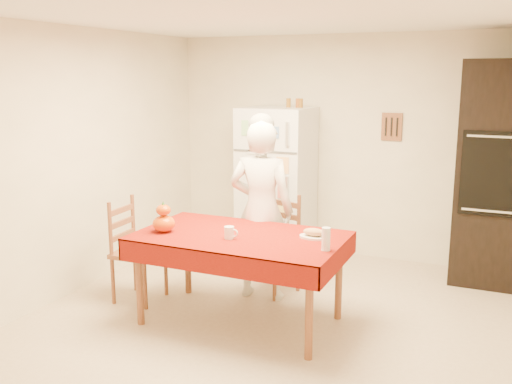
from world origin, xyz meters
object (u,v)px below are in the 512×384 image
Objects in this scene: wine_glass at (326,239)px; bread_plate at (314,237)px; oven_cabinet at (495,174)px; dining_table at (240,243)px; seated_woman at (261,211)px; refrigerator at (277,183)px; coffee_mug at (229,233)px; pumpkin_lower at (164,224)px; chair_far at (277,239)px; chair_left at (133,246)px.

bread_plate is (-0.18, 0.28, -0.08)m from wine_glass.
dining_table is (-1.86, -1.89, -0.41)m from oven_cabinet.
oven_cabinet is at bearing -152.57° from seated_woman.
wine_glass reaches higher than dining_table.
refrigerator is 17.00× the size of coffee_mug.
wine_glass is at bearing 1.27° from coffee_mug.
wine_glass is (-1.09, -2.00, -0.25)m from oven_cabinet.
refrigerator is 2.02m from pumpkin_lower.
bread_plate is (0.62, 0.29, -0.04)m from coffee_mug.
pumpkin_lower is 1.07× the size of wine_glass.
refrigerator is 1.00× the size of dining_table.
pumpkin_lower is at bearing 47.55° from seated_woman.
chair_far reaches higher than dining_table.
pumpkin_lower is 1.26m from bread_plate.
refrigerator is 2.01m from coffee_mug.
wine_glass is at bearing -31.16° from chair_far.
chair_left reaches higher than dining_table.
oven_cabinet is 2.34m from seated_woman.
dining_table is at bearing 89.85° from seated_woman.
bread_plate is at bearing -59.22° from refrigerator.
coffee_mug is (-0.03, -0.95, 0.30)m from chair_far.
chair_left is 0.57× the size of seated_woman.
refrigerator is 1.95m from chair_left.
chair_left is 0.64m from pumpkin_lower.
oven_cabinet is 1.29× the size of dining_table.
pumpkin_lower is (-0.56, -0.77, 0.00)m from seated_woman.
refrigerator reaches higher than dining_table.
chair_left is 9.50× the size of coffee_mug.
chair_far reaches higher than pumpkin_lower.
dining_table is 0.61m from seated_woman.
seated_woman is 0.79m from bread_plate.
bread_plate is (0.58, -0.66, 0.26)m from chair_far.
oven_cabinet reaches higher than chair_left.
chair_far is at bearing 88.02° from coffee_mug.
seated_woman is (1.06, 0.53, 0.32)m from chair_left.
bread_plate is at bearing 25.48° from coffee_mug.
pumpkin_lower is at bearing -102.93° from chair_far.
refrigerator reaches higher than wine_glass.
coffee_mug is at bearing 3.74° from pumpkin_lower.
refrigerator is 1.96m from bread_plate.
seated_woman reaches higher than bread_plate.
oven_cabinet is 3.24m from pumpkin_lower.
wine_glass is at bearing -58.80° from refrigerator.
coffee_mug reaches higher than bread_plate.
chair_far reaches higher than bread_plate.
pumpkin_lower is (-2.49, -2.06, -0.27)m from oven_cabinet.
dining_table is 0.61m from bread_plate.
refrigerator is 2.29m from oven_cabinet.
refrigerator reaches higher than pumpkin_lower.
wine_glass reaches higher than bread_plate.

